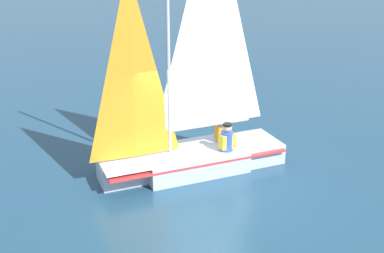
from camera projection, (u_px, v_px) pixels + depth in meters
The scene contains 4 objects.
ground_plane at pixel (192, 169), 11.56m from camera, with size 260.00×260.00×0.00m, color navy.
sailboat_main at pixel (192, 134), 11.23m from camera, with size 4.54×1.44×6.22m.
sailor_helm at pixel (227, 145), 11.33m from camera, with size 0.34×0.30×1.16m.
sailor_crew at pixel (222, 136), 11.85m from camera, with size 0.34×0.30×1.16m.
Camera 1 is at (-3.94, -9.62, 5.15)m, focal length 45.00 mm.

